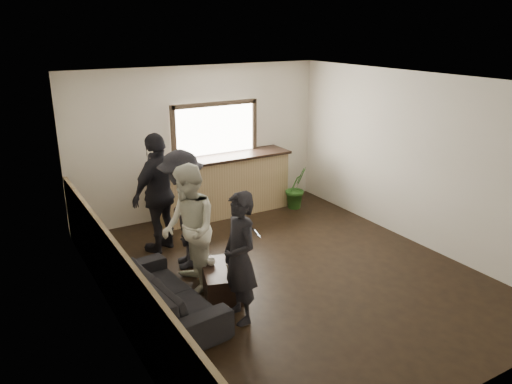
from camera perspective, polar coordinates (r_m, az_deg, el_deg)
ground at (r=7.47m, az=3.56°, el=-9.26°), size 5.00×6.00×0.01m
room_shell at (r=6.54m, az=-1.56°, el=0.61°), size 5.01×6.01×2.80m
bar_counter at (r=9.53m, az=-3.90°, el=1.17°), size 2.70×0.68×2.13m
sofa at (r=6.49m, az=-10.07°, el=-11.36°), size 0.95×1.98×0.56m
coffee_table at (r=6.89m, az=-4.05°, el=-10.07°), size 0.70×0.94×0.37m
cup_a at (r=6.88m, az=-5.14°, el=-7.99°), size 0.16×0.16×0.09m
cup_b at (r=6.73m, az=-3.03°, el=-8.54°), size 0.15×0.15×0.10m
potted_plant at (r=9.92m, az=4.64°, el=0.51°), size 0.53×0.46×0.84m
person_a at (r=6.03m, az=-1.87°, el=-7.55°), size 0.48×0.62×1.66m
person_b at (r=6.75m, az=-7.68°, el=-4.26°), size 0.80×0.96×1.77m
person_c at (r=7.43m, az=-8.40°, el=-2.03°), size 0.96×1.30×1.79m
person_d at (r=8.02m, az=-10.98°, el=-0.09°), size 1.22×0.95×1.93m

